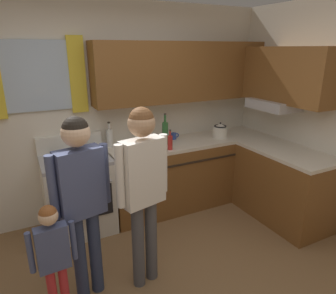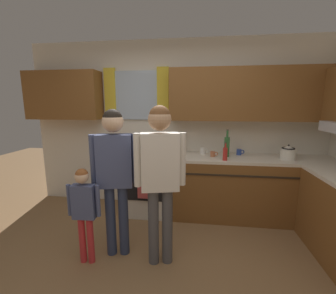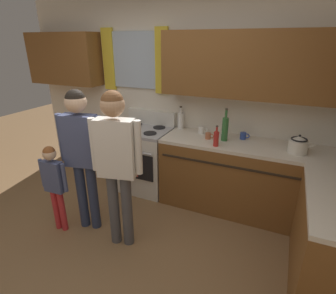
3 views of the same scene
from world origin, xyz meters
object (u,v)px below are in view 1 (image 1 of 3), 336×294
object	(u,v)px
cup_terracotta	(152,144)
adult_in_plaid	(143,179)
stove_oven	(78,193)
bottle_wine_green	(165,132)
bottle_sauce_red	(170,142)
small_child	(53,252)
stovetop_kettle	(220,130)
mug_ceramic_white	(137,141)
mug_cobalt_blue	(174,136)
adult_holding_child	(81,190)
bottle_milk_white	(110,137)

from	to	relation	value
cup_terracotta	adult_in_plaid	bearing A→B (deg)	-117.52
stove_oven	adult_in_plaid	size ratio (longest dim) A/B	0.67
bottle_wine_green	bottle_sauce_red	xyz separation A→B (m)	(-0.05, -0.22, -0.06)
stove_oven	small_child	world-z (taller)	stove_oven
stovetop_kettle	small_child	world-z (taller)	stovetop_kettle
stovetop_kettle	adult_in_plaid	distance (m)	1.91
mug_ceramic_white	mug_cobalt_blue	bearing A→B (deg)	0.73
small_child	adult_in_plaid	bearing A→B (deg)	7.81
stovetop_kettle	cup_terracotta	bearing A→B (deg)	178.23
mug_ceramic_white	adult_in_plaid	world-z (taller)	adult_in_plaid
adult_holding_child	small_child	world-z (taller)	adult_holding_child
cup_terracotta	stovetop_kettle	bearing A→B (deg)	-1.77
bottle_sauce_red	adult_holding_child	size ratio (longest dim) A/B	0.15
bottle_wine_green	small_child	xyz separation A→B (m)	(-1.53, -1.24, -0.41)
adult_in_plaid	small_child	xyz separation A→B (m)	(-0.76, -0.10, -0.39)
stove_oven	bottle_sauce_red	bearing A→B (deg)	-11.62
mug_ceramic_white	small_child	xyz separation A→B (m)	(-1.20, -1.38, -0.31)
mug_cobalt_blue	small_child	size ratio (longest dim) A/B	0.11
adult_holding_child	adult_in_plaid	size ratio (longest dim) A/B	0.98
stove_oven	bottle_milk_white	xyz separation A→B (m)	(0.47, 0.21, 0.55)
bottle_wine_green	bottle_milk_white	distance (m)	0.69
stove_oven	adult_holding_child	xyz separation A→B (m)	(-0.14, -1.06, 0.54)
bottle_wine_green	mug_cobalt_blue	world-z (taller)	bottle_wine_green
bottle_milk_white	mug_cobalt_blue	world-z (taller)	bottle_milk_white
stove_oven	mug_cobalt_blue	distance (m)	1.42
stove_oven	small_child	xyz separation A→B (m)	(-0.41, -1.24, 0.17)
mug_cobalt_blue	small_child	bearing A→B (deg)	-141.34
bottle_sauce_red	bottle_milk_white	world-z (taller)	bottle_milk_white
cup_terracotta	adult_holding_child	size ratio (longest dim) A/B	0.07
stove_oven	bottle_sauce_red	distance (m)	1.22
mug_ceramic_white	stovetop_kettle	distance (m)	1.15
bottle_milk_white	mug_cobalt_blue	xyz separation A→B (m)	(0.86, -0.07, -0.08)
stove_oven	stovetop_kettle	world-z (taller)	stovetop_kettle
bottle_milk_white	adult_holding_child	world-z (taller)	adult_holding_child
mug_cobalt_blue	stovetop_kettle	xyz separation A→B (m)	(0.60, -0.20, 0.05)
stove_oven	bottle_milk_white	bearing A→B (deg)	24.47
bottle_wine_green	adult_in_plaid	world-z (taller)	adult_in_plaid
mug_cobalt_blue	stovetop_kettle	bearing A→B (deg)	-18.48
bottle_sauce_red	mug_ceramic_white	distance (m)	0.46
mug_cobalt_blue	bottle_milk_white	bearing A→B (deg)	175.43
adult_holding_child	mug_cobalt_blue	bearing A→B (deg)	39.50
mug_cobalt_blue	bottle_wine_green	bearing A→B (deg)	-144.47
bottle_sauce_red	stove_oven	bearing A→B (deg)	168.38
bottle_wine_green	small_child	distance (m)	2.02
adult_holding_child	bottle_wine_green	bearing A→B (deg)	40.10
bottle_sauce_red	mug_ceramic_white	size ratio (longest dim) A/B	1.95
bottle_wine_green	bottle_milk_white	bearing A→B (deg)	161.93
mug_ceramic_white	bottle_wine_green	bearing A→B (deg)	-22.85
mug_cobalt_blue	mug_ceramic_white	size ratio (longest dim) A/B	0.91
stove_oven	cup_terracotta	world-z (taller)	stove_oven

